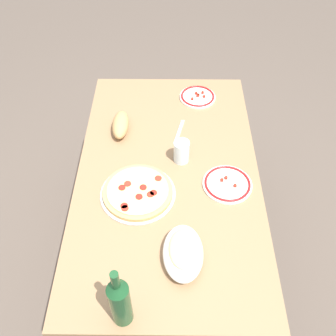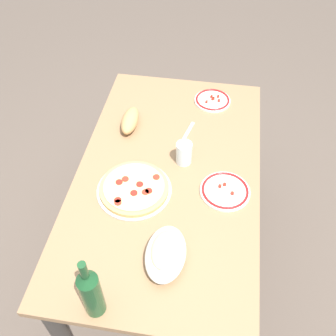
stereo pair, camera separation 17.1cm
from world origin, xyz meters
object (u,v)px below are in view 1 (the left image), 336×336
Objects in this scene: dining_table at (168,190)px; bread_loaf at (121,125)px; pepperoni_pizza at (138,192)px; baked_pasta_dish at (183,252)px; water_glass at (181,151)px; side_plate_near at (198,97)px; wine_bottle at (120,301)px; side_plate_far at (227,184)px.

bread_loaf is (0.28, 0.23, 0.16)m from dining_table.
pepperoni_pizza is 1.34× the size of baked_pasta_dish.
pepperoni_pizza is 0.35m from baked_pasta_dish.
dining_table is 0.46m from baked_pasta_dish.
water_glass is 0.47m from side_plate_near.
baked_pasta_dish is at bearing -157.24° from bread_loaf.
baked_pasta_dish reaches higher than dining_table.
side_plate_far is at bearing -35.03° from wine_bottle.
dining_table is at bearing 74.64° from side_plate_far.
baked_pasta_dish reaches higher than bread_loaf.
baked_pasta_dish is 1.25× the size of bread_loaf.
wine_bottle is at bearing 137.51° from baked_pasta_dish.
water_glass is 0.51× the size of side_plate_far.
pepperoni_pizza is 2.94× the size of water_glass.
dining_table is 12.91× the size of water_glass.
side_plate_far reaches higher than dining_table.
bread_loaf is at bearing 54.80° from side_plate_far.
baked_pasta_dish is 1.25× the size of side_plate_near.
wine_bottle is 1.60× the size of bread_loaf.
dining_table is 6.56× the size of side_plate_far.
baked_pasta_dish is 0.50m from water_glass.
baked_pasta_dish is 0.31m from wine_bottle.
side_plate_far is at bearing -82.18° from pepperoni_pizza.
wine_bottle is (-0.22, 0.20, 0.08)m from baked_pasta_dish.
baked_pasta_dish is 0.96m from side_plate_near.
wine_bottle is at bearing 165.79° from side_plate_near.
pepperoni_pizza reaches higher than side_plate_far.
bread_loaf is (0.20, 0.29, -0.02)m from water_glass.
dining_table is at bearing 7.95° from baked_pasta_dish.
bread_loaf is at bearing 56.07° from water_glass.
water_glass is at bearing -123.93° from bread_loaf.
bread_loaf is (0.40, 0.11, 0.02)m from pepperoni_pizza.
dining_table is at bearing -12.64° from wine_bottle.
pepperoni_pizza is 0.39m from side_plate_far.
wine_bottle reaches higher than bread_loaf.
baked_pasta_dish is (-0.42, -0.06, 0.17)m from dining_table.
side_plate_near is (0.46, -0.09, -0.05)m from water_glass.
water_glass reaches higher than dining_table.
pepperoni_pizza is 0.28m from water_glass.
pepperoni_pizza is 1.67× the size of side_plate_near.
bread_loaf is at bearing 15.04° from pepperoni_pizza.
dining_table is 0.57m from side_plate_near.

